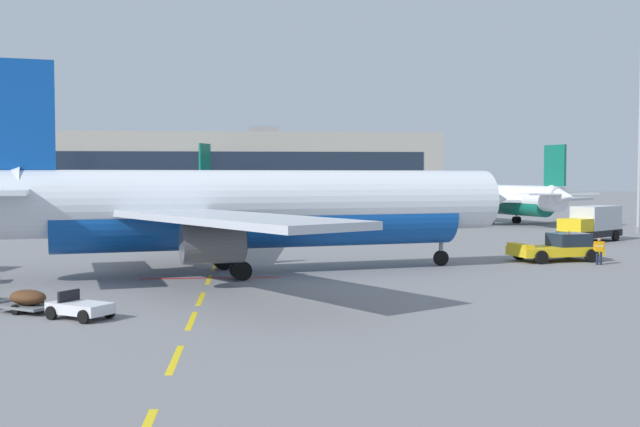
{
  "coord_description": "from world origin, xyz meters",
  "views": [
    {
      "loc": [
        20.54,
        -22.63,
        5.94
      ],
      "look_at": [
        24.56,
        24.25,
        3.57
      ],
      "focal_mm": 43.56,
      "sensor_mm": 36.0,
      "label": 1
    }
  ],
  "objects_px": {
    "airliner_far_center": "(171,188)",
    "ground_crew_worker": "(599,249)",
    "airliner_foreground": "(254,208)",
    "pushback_tug": "(558,248)",
    "baggage_train": "(28,300)",
    "catering_truck": "(592,223)",
    "airliner_far_right": "(498,199)"
  },
  "relations": [
    {
      "from": "airliner_foreground",
      "to": "pushback_tug",
      "type": "xyz_separation_m",
      "value": [
        20.83,
        4.97,
        -3.05
      ]
    },
    {
      "from": "catering_truck",
      "to": "ground_crew_worker",
      "type": "bearing_deg",
      "value": -112.71
    },
    {
      "from": "pushback_tug",
      "to": "airliner_far_center",
      "type": "height_order",
      "value": "airliner_far_center"
    },
    {
      "from": "airliner_foreground",
      "to": "catering_truck",
      "type": "distance_m",
      "value": 35.74
    },
    {
      "from": "airliner_far_right",
      "to": "catering_truck",
      "type": "relative_size",
      "value": 3.63
    },
    {
      "from": "airliner_far_center",
      "to": "airliner_foreground",
      "type": "bearing_deg",
      "value": -80.71
    },
    {
      "from": "baggage_train",
      "to": "airliner_far_center",
      "type": "bearing_deg",
      "value": 92.41
    },
    {
      "from": "pushback_tug",
      "to": "baggage_train",
      "type": "bearing_deg",
      "value": -150.22
    },
    {
      "from": "pushback_tug",
      "to": "baggage_train",
      "type": "xyz_separation_m",
      "value": [
        -30.54,
        -17.48,
        -0.38
      ]
    },
    {
      "from": "pushback_tug",
      "to": "catering_truck",
      "type": "relative_size",
      "value": 0.91
    },
    {
      "from": "pushback_tug",
      "to": "ground_crew_worker",
      "type": "bearing_deg",
      "value": -55.14
    },
    {
      "from": "baggage_train",
      "to": "ground_crew_worker",
      "type": "height_order",
      "value": "ground_crew_worker"
    },
    {
      "from": "pushback_tug",
      "to": "airliner_far_right",
      "type": "distance_m",
      "value": 41.97
    },
    {
      "from": "airliner_far_right",
      "to": "catering_truck",
      "type": "xyz_separation_m",
      "value": [
        0.01,
        -26.32,
        -1.34
      ]
    },
    {
      "from": "pushback_tug",
      "to": "airliner_far_center",
      "type": "xyz_separation_m",
      "value": [
        -34.61,
        79.28,
        2.85
      ]
    },
    {
      "from": "baggage_train",
      "to": "catering_truck",
      "type": "bearing_deg",
      "value": 39.11
    },
    {
      "from": "pushback_tug",
      "to": "catering_truck",
      "type": "xyz_separation_m",
      "value": [
        8.96,
        14.63,
        0.74
      ]
    },
    {
      "from": "airliner_foreground",
      "to": "ground_crew_worker",
      "type": "distance_m",
      "value": 22.92
    },
    {
      "from": "pushback_tug",
      "to": "catering_truck",
      "type": "bearing_deg",
      "value": 58.52
    },
    {
      "from": "airliner_far_center",
      "to": "catering_truck",
      "type": "xyz_separation_m",
      "value": [
        43.57,
        -64.65,
        -2.1
      ]
    },
    {
      "from": "airliner_far_right",
      "to": "airliner_foreground",
      "type": "bearing_deg",
      "value": -122.97
    },
    {
      "from": "ground_crew_worker",
      "to": "baggage_train",
      "type": "bearing_deg",
      "value": -155.19
    },
    {
      "from": "airliner_far_right",
      "to": "pushback_tug",
      "type": "bearing_deg",
      "value": -102.33
    },
    {
      "from": "airliner_far_right",
      "to": "baggage_train",
      "type": "relative_size",
      "value": 3.22
    },
    {
      "from": "airliner_foreground",
      "to": "airliner_far_center",
      "type": "bearing_deg",
      "value": 99.29
    },
    {
      "from": "airliner_far_center",
      "to": "catering_truck",
      "type": "height_order",
      "value": "airliner_far_center"
    },
    {
      "from": "pushback_tug",
      "to": "airliner_far_center",
      "type": "bearing_deg",
      "value": 113.59
    },
    {
      "from": "pushback_tug",
      "to": "ground_crew_worker",
      "type": "distance_m",
      "value": 3.1
    },
    {
      "from": "airliner_far_right",
      "to": "baggage_train",
      "type": "distance_m",
      "value": 70.57
    },
    {
      "from": "airliner_far_center",
      "to": "ground_crew_worker",
      "type": "bearing_deg",
      "value": -66.03
    },
    {
      "from": "airliner_far_center",
      "to": "catering_truck",
      "type": "bearing_deg",
      "value": -56.02
    },
    {
      "from": "catering_truck",
      "to": "baggage_train",
      "type": "height_order",
      "value": "catering_truck"
    }
  ]
}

